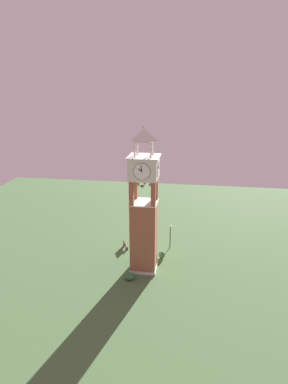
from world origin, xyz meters
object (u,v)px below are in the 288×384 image
object	(u,v)px
clock_tower	(144,215)
lamp_post	(170,232)
park_bench	(125,245)
trash_bin	(146,248)

from	to	relation	value
clock_tower	lamp_post	distance (m)	8.64
park_bench	lamp_post	size ratio (longest dim) A/B	0.44
lamp_post	trash_bin	distance (m)	4.28
clock_tower	trash_bin	xyz separation A→B (m)	(0.36, -4.84, -7.31)
park_bench	trash_bin	bearing A→B (deg)	173.10
park_bench	lamp_post	bearing A→B (deg)	-171.05
trash_bin	park_bench	bearing A→B (deg)	-6.90
park_bench	trash_bin	xyz separation A→B (m)	(-3.29, 0.40, -0.08)
lamp_post	park_bench	bearing A→B (deg)	8.95
park_bench	lamp_post	world-z (taller)	lamp_post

